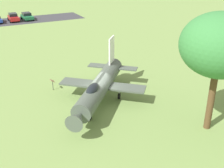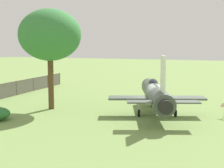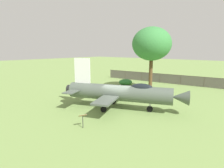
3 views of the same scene
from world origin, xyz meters
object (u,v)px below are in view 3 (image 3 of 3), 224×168
at_px(shade_tree, 152,44).
at_px(info_plaque, 83,117).
at_px(shrub_near_fence, 126,82).
at_px(display_jet, 122,93).

distance_m(shade_tree, info_plaque, 16.46).
bearing_deg(shrub_near_fence, info_plaque, -64.09).
xyz_separation_m(shade_tree, info_plaque, (2.49, -15.15, -5.95)).
height_order(shade_tree, info_plaque, shade_tree).
relative_size(shade_tree, info_plaque, 8.06).
bearing_deg(shade_tree, display_jet, -78.13).
bearing_deg(display_jet, shade_tree, 79.76).
bearing_deg(shrub_near_fence, display_jet, -55.27).
xyz_separation_m(shrub_near_fence, info_plaque, (8.10, -16.68, 0.33)).
distance_m(display_jet, shade_tree, 10.87).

